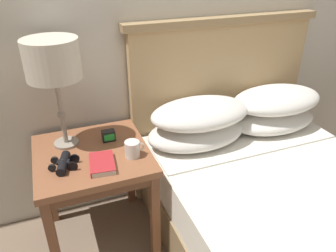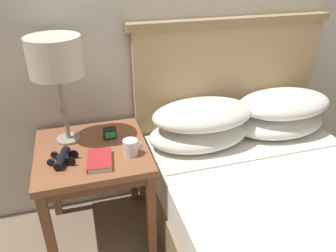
# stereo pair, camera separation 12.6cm
# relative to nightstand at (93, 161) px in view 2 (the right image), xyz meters

# --- Properties ---
(nightstand) EXTENTS (0.58, 0.58, 0.61)m
(nightstand) POSITION_rel_nightstand_xyz_m (0.00, 0.00, 0.00)
(nightstand) COLOR brown
(nightstand) RESTS_ON ground_plane
(bed) EXTENTS (1.28, 1.86, 1.19)m
(bed) POSITION_rel_nightstand_xyz_m (0.90, -0.50, -0.21)
(bed) COLOR olive
(bed) RESTS_ON ground_plane
(table_lamp) EXTENTS (0.27, 0.27, 0.57)m
(table_lamp) POSITION_rel_nightstand_xyz_m (-0.11, 0.13, 0.54)
(table_lamp) COLOR gray
(table_lamp) RESTS_ON nightstand
(book_on_nightstand) EXTENTS (0.14, 0.19, 0.03)m
(book_on_nightstand) POSITION_rel_nightstand_xyz_m (0.03, -0.14, 0.10)
(book_on_nightstand) COLOR silver
(book_on_nightstand) RESTS_ON nightstand
(binoculars_pair) EXTENTS (0.15, 0.16, 0.05)m
(binoculars_pair) POSITION_rel_nightstand_xyz_m (-0.14, -0.09, 0.10)
(binoculars_pair) COLOR black
(binoculars_pair) RESTS_ON nightstand
(coffee_mug) EXTENTS (0.10, 0.08, 0.08)m
(coffee_mug) POSITION_rel_nightstand_xyz_m (0.19, -0.11, 0.12)
(coffee_mug) COLOR silver
(coffee_mug) RESTS_ON nightstand
(alarm_clock) EXTENTS (0.07, 0.05, 0.06)m
(alarm_clock) POSITION_rel_nightstand_xyz_m (0.11, 0.09, 0.11)
(alarm_clock) COLOR black
(alarm_clock) RESTS_ON nightstand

